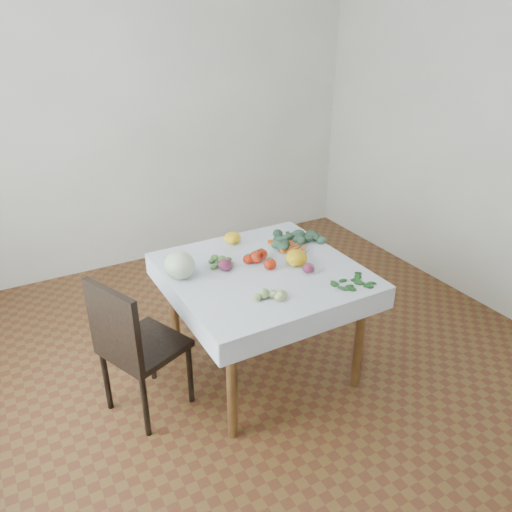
{
  "coord_description": "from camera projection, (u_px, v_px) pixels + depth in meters",
  "views": [
    {
      "loc": [
        -1.35,
        -2.34,
        2.19
      ],
      "look_at": [
        -0.01,
        0.07,
        0.82
      ],
      "focal_mm": 35.0,
      "sensor_mm": 36.0,
      "label": 1
    }
  ],
  "objects": [
    {
      "name": "basil_bunch",
      "position": [
        351.0,
        282.0,
        2.9
      ],
      "size": [
        0.25,
        0.19,
        0.01
      ],
      "color": "#1A551B",
      "rests_on": "tablecloth"
    },
    {
      "name": "tablecloth",
      "position": [
        263.0,
        270.0,
        3.05
      ],
      "size": [
        1.12,
        1.12,
        0.01
      ],
      "primitive_type": "cube",
      "color": "white",
      "rests_on": "table"
    },
    {
      "name": "chair",
      "position": [
        132.0,
        342.0,
        2.79
      ],
      "size": [
        0.53,
        0.53,
        0.9
      ],
      "color": "black",
      "rests_on": "ground"
    },
    {
      "name": "ground",
      "position": [
        262.0,
        367.0,
        3.39
      ],
      "size": [
        4.0,
        4.0,
        0.0
      ],
      "primitive_type": "plane",
      "color": "brown"
    },
    {
      "name": "carrot_bunch",
      "position": [
        294.0,
        247.0,
        3.31
      ],
      "size": [
        0.21,
        0.36,
        0.03
      ],
      "color": "orange",
      "rests_on": "tablecloth"
    },
    {
      "name": "back_wall",
      "position": [
        149.0,
        116.0,
        4.35
      ],
      "size": [
        4.0,
        0.04,
        2.7
      ],
      "primitive_type": "cube",
      "color": "white",
      "rests_on": "ground"
    },
    {
      "name": "tomato_b",
      "position": [
        270.0,
        264.0,
        3.04
      ],
      "size": [
        0.09,
        0.09,
        0.07
      ],
      "primitive_type": "ellipsoid",
      "rotation": [
        0.0,
        0.0,
        0.09
      ],
      "color": "#AC200B",
      "rests_on": "tablecloth"
    },
    {
      "name": "tomato_c",
      "position": [
        256.0,
        257.0,
        3.12
      ],
      "size": [
        0.1,
        0.1,
        0.08
      ],
      "primitive_type": "ellipsoid",
      "rotation": [
        0.0,
        0.0,
        -0.19
      ],
      "color": "#AC200B",
      "rests_on": "tablecloth"
    },
    {
      "name": "heirloom_front",
      "position": [
        296.0,
        258.0,
        3.08
      ],
      "size": [
        0.15,
        0.15,
        0.1
      ],
      "primitive_type": "ellipsoid",
      "rotation": [
        0.0,
        0.0,
        -0.13
      ],
      "color": "yellow",
      "rests_on": "tablecloth"
    },
    {
      "name": "tomato_a",
      "position": [
        262.0,
        254.0,
        3.17
      ],
      "size": [
        0.09,
        0.09,
        0.07
      ],
      "primitive_type": "ellipsoid",
      "rotation": [
        0.0,
        0.0,
        0.15
      ],
      "color": "#AC200B",
      "rests_on": "tablecloth"
    },
    {
      "name": "onion_a",
      "position": [
        225.0,
        265.0,
        3.03
      ],
      "size": [
        0.09,
        0.09,
        0.07
      ],
      "primitive_type": "ellipsoid",
      "rotation": [
        0.0,
        0.0,
        0.05
      ],
      "color": "#521734",
      "rests_on": "tablecloth"
    },
    {
      "name": "tomato_d",
      "position": [
        248.0,
        259.0,
        3.11
      ],
      "size": [
        0.09,
        0.09,
        0.06
      ],
      "primitive_type": "ellipsoid",
      "rotation": [
        0.0,
        0.0,
        -0.39
      ],
      "color": "#AC200B",
      "rests_on": "tablecloth"
    },
    {
      "name": "heirloom_back",
      "position": [
        232.0,
        238.0,
        3.37
      ],
      "size": [
        0.15,
        0.15,
        0.08
      ],
      "primitive_type": "ellipsoid",
      "rotation": [
        0.0,
        0.0,
        -0.31
      ],
      "color": "yellow",
      "rests_on": "tablecloth"
    },
    {
      "name": "table",
      "position": [
        262.0,
        284.0,
        3.1
      ],
      "size": [
        1.0,
        1.0,
        0.75
      ],
      "color": "brown",
      "rests_on": "ground"
    },
    {
      "name": "kale_bunch",
      "position": [
        295.0,
        237.0,
        3.42
      ],
      "size": [
        0.38,
        0.29,
        0.05
      ],
      "color": "#35583F",
      "rests_on": "tablecloth"
    },
    {
      "name": "dill_bunch",
      "position": [
        218.0,
        261.0,
        3.12
      ],
      "size": [
        0.22,
        0.16,
        0.02
      ],
      "color": "#487F3A",
      "rests_on": "tablecloth"
    },
    {
      "name": "cabbage",
      "position": [
        179.0,
        265.0,
        2.92
      ],
      "size": [
        0.24,
        0.24,
        0.16
      ],
      "primitive_type": "ellipsoid",
      "rotation": [
        0.0,
        0.0,
        0.39
      ],
      "color": "beige",
      "rests_on": "tablecloth"
    },
    {
      "name": "onion_b",
      "position": [
        309.0,
        268.0,
        3.0
      ],
      "size": [
        0.08,
        0.08,
        0.06
      ],
      "primitive_type": "ellipsoid",
      "rotation": [
        0.0,
        0.0,
        -0.14
      ],
      "color": "#521734",
      "rests_on": "tablecloth"
    },
    {
      "name": "tomatillo_cluster",
      "position": [
        268.0,
        296.0,
        2.72
      ],
      "size": [
        0.15,
        0.11,
        0.05
      ],
      "color": "#A9C16F",
      "rests_on": "tablecloth"
    }
  ]
}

